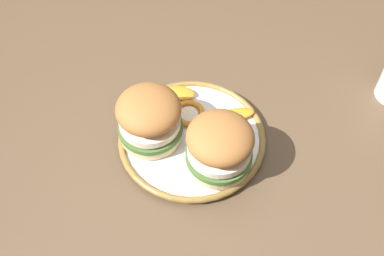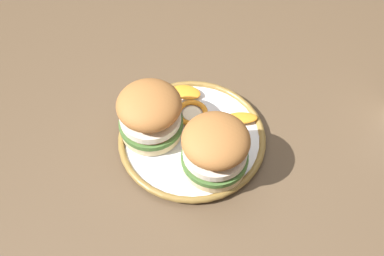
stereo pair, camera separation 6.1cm
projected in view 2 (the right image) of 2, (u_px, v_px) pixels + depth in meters
The scene contains 7 objects.
dining_table at pixel (181, 138), 1.01m from camera, with size 1.45×1.02×0.76m.
dinner_plate at pixel (192, 138), 0.89m from camera, with size 0.26×0.26×0.02m.
sandwich_half_left at pixel (215, 148), 0.80m from camera, with size 0.13×0.13×0.10m.
sandwich_half_right at pixel (150, 114), 0.84m from camera, with size 0.12×0.12×0.10m.
orange_peel_curled at pixel (192, 113), 0.90m from camera, with size 0.06×0.06×0.01m.
orange_peel_strip_long at pixel (185, 92), 0.93m from camera, with size 0.06×0.04×0.01m.
orange_peel_strip_short at pixel (241, 118), 0.90m from camera, with size 0.07×0.05×0.01m.
Camera 2 is at (-0.24, 0.53, 1.50)m, focal length 46.33 mm.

